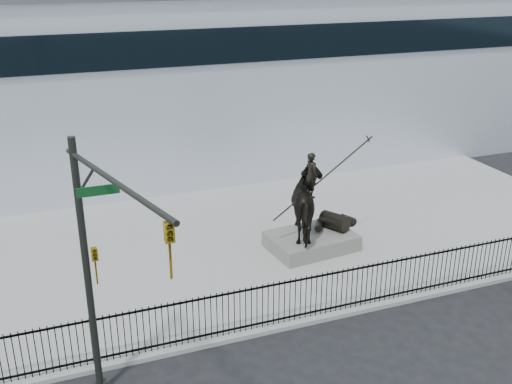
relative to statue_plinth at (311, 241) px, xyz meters
name	(u,v)px	position (x,y,z in m)	size (l,w,h in m)	color
ground	(339,340)	(-1.71, -5.56, -0.45)	(120.00, 120.00, 0.00)	black
plaza	(257,241)	(-1.71, 1.44, -0.38)	(30.00, 12.00, 0.15)	gray
building	(175,75)	(-1.71, 14.44, 4.05)	(44.00, 14.00, 9.00)	silver
picket_fence	(322,294)	(-1.71, -4.31, 0.45)	(22.10, 0.10, 1.50)	black
statue_plinth	(311,241)	(0.00, 0.00, 0.00)	(3.21, 2.20, 0.60)	#615F58
equestrian_statue	(314,204)	(0.06, 0.01, 1.56)	(4.10, 2.75, 3.48)	black
traffic_signal_left	(100,270)	(-8.46, -6.18, 3.58)	(1.52, 4.84, 7.00)	black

